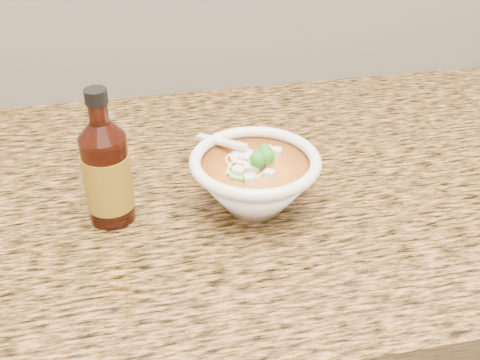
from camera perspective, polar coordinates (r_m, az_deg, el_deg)
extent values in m
cube|color=#9F643A|center=(0.88, 2.12, -0.81)|extent=(4.00, 0.68, 0.04)
cylinder|color=white|center=(0.81, 1.39, -2.24)|extent=(0.07, 0.07, 0.01)
torus|color=white|center=(0.77, 1.46, 1.81)|extent=(0.17, 0.17, 0.02)
torus|color=beige|center=(0.77, 1.63, 1.44)|extent=(0.09, 0.09, 0.00)
torus|color=beige|center=(0.78, 2.22, 1.57)|extent=(0.05, 0.05, 0.00)
torus|color=beige|center=(0.77, 2.14, 1.14)|extent=(0.10, 0.10, 0.00)
torus|color=beige|center=(0.76, 1.92, 0.62)|extent=(0.07, 0.07, 0.00)
torus|color=beige|center=(0.78, 0.45, 1.25)|extent=(0.08, 0.08, 0.00)
torus|color=beige|center=(0.77, 0.93, 0.68)|extent=(0.12, 0.12, 0.00)
cube|color=silver|center=(0.75, 1.52, 0.71)|extent=(0.01, 0.01, 0.01)
cube|color=silver|center=(0.78, 5.04, 1.95)|extent=(0.02, 0.02, 0.01)
cube|color=silver|center=(0.76, 3.45, 1.07)|extent=(0.02, 0.02, 0.01)
cube|color=silver|center=(0.73, -0.58, -0.04)|extent=(0.02, 0.02, 0.01)
cube|color=silver|center=(0.76, 3.76, 1.19)|extent=(0.02, 0.02, 0.01)
cube|color=silver|center=(0.75, 1.38, 0.75)|extent=(0.01, 0.01, 0.01)
cube|color=silver|center=(0.77, 4.60, 1.75)|extent=(0.02, 0.02, 0.01)
cube|color=silver|center=(0.81, 1.81, 3.32)|extent=(0.02, 0.02, 0.01)
cube|color=silver|center=(0.76, 3.78, 0.92)|extent=(0.02, 0.02, 0.01)
ellipsoid|color=#196014|center=(0.76, 1.94, 2.18)|extent=(0.03, 0.03, 0.03)
cylinder|color=#7FCF4F|center=(0.79, 0.98, 2.52)|extent=(0.02, 0.02, 0.01)
cylinder|color=#7FCF4F|center=(0.75, 3.13, 0.84)|extent=(0.01, 0.02, 0.01)
cylinder|color=#7FCF4F|center=(0.79, 0.44, 2.78)|extent=(0.02, 0.01, 0.01)
cylinder|color=#7FCF4F|center=(0.75, -1.01, 0.58)|extent=(0.01, 0.02, 0.01)
cylinder|color=#7FCF4F|center=(0.78, 3.29, 1.95)|extent=(0.02, 0.02, 0.01)
ellipsoid|color=white|center=(0.78, 0.42, 2.22)|extent=(0.04, 0.04, 0.01)
cube|color=white|center=(0.81, -1.83, 3.67)|extent=(0.06, 0.08, 0.02)
cylinder|color=#3D1008|center=(0.77, -12.43, 0.12)|extent=(0.07, 0.07, 0.12)
cylinder|color=#3D1008|center=(0.73, -13.29, 6.21)|extent=(0.03, 0.03, 0.03)
cylinder|color=black|center=(0.72, -13.51, 7.72)|extent=(0.03, 0.03, 0.02)
cylinder|color=red|center=(0.77, -12.40, -0.03)|extent=(0.08, 0.08, 0.07)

